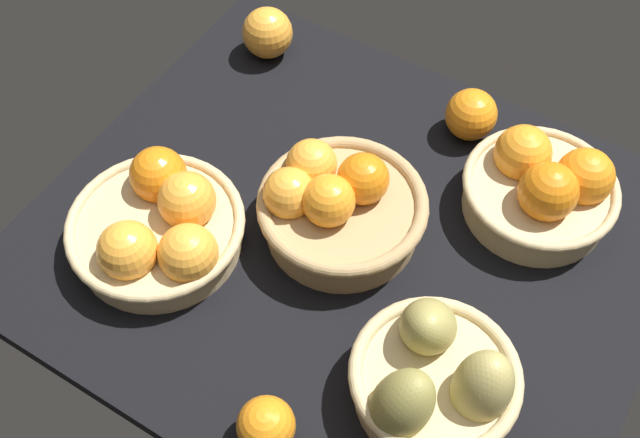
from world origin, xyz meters
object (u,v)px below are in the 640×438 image
basket_far_right (543,187)px  loose_orange_back_gap (471,115)px  loose_orange_front_gap (266,426)px  loose_orange_side_gap (267,33)px  basket_center (337,205)px  basket_near_left (160,226)px  basket_near_right_pears (435,379)px

basket_far_right → loose_orange_back_gap: 16.57cm
loose_orange_front_gap → loose_orange_side_gap: loose_orange_side_gap is taller
basket_center → loose_orange_front_gap: 31.56cm
loose_orange_side_gap → basket_near_left: bearing=-77.4°
basket_near_right_pears → loose_orange_back_gap: size_ratio=2.85×
basket_near_right_pears → loose_orange_front_gap: (-14.19, -14.45, -1.60)cm
basket_far_right → loose_orange_side_gap: bearing=171.8°
basket_near_left → loose_orange_back_gap: basket_near_left is taller
loose_orange_back_gap → basket_near_left: bearing=-124.0°
basket_near_right_pears → basket_near_left: 41.46cm
basket_center → basket_far_right: 28.87cm
basket_center → loose_orange_side_gap: 37.24cm
basket_near_right_pears → basket_far_right: bearing=89.4°
basket_center → loose_orange_front_gap: bearing=-74.6°
basket_near_left → basket_far_right: bearing=37.9°
basket_near_right_pears → basket_far_right: basket_near_right_pears is taller
basket_near_right_pears → basket_far_right: size_ratio=1.03×
loose_orange_front_gap → basket_center: bearing=105.4°
basket_near_right_pears → basket_far_right: (0.33, 33.49, -0.36)cm
basket_far_right → basket_near_left: bearing=-142.1°
basket_far_right → loose_orange_front_gap: 50.11cm
basket_near_left → basket_near_right_pears: bearing=-1.4°
loose_orange_side_gap → loose_orange_front_gap: bearing=-56.8°
basket_near_left → loose_orange_back_gap: size_ratio=3.08×
loose_orange_front_gap → loose_orange_side_gap: 65.99cm
basket_far_right → loose_orange_side_gap: size_ratio=2.60×
basket_near_left → loose_orange_front_gap: basket_near_left is taller
basket_center → loose_orange_side_gap: (-27.75, 24.81, -0.78)cm
basket_near_left → loose_orange_side_gap: size_ratio=2.90×
basket_near_left → loose_orange_side_gap: basket_near_left is taller
basket_center → basket_near_right_pears: 27.64cm
basket_near_right_pears → loose_orange_front_gap: size_ratio=3.25×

